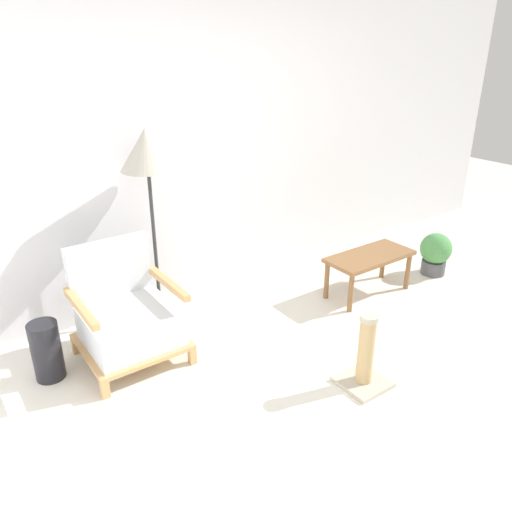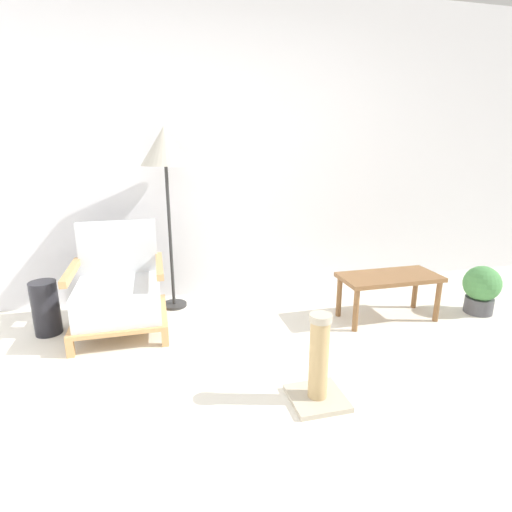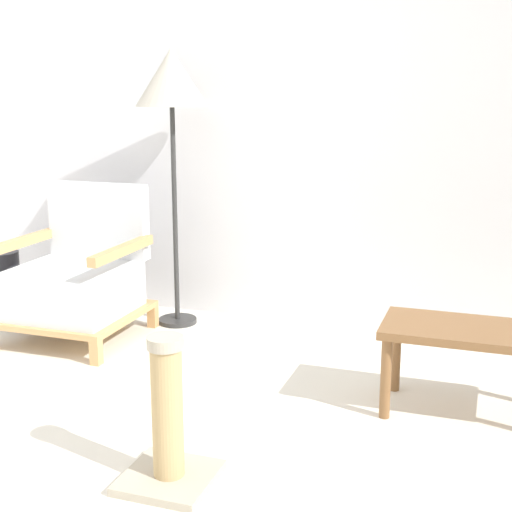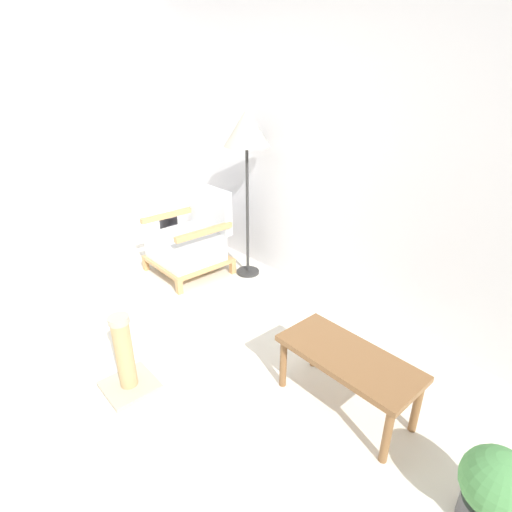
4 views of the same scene
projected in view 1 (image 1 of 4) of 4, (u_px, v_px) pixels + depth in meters
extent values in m
plane|color=silver|center=(377.00, 413.00, 3.08)|extent=(14.00, 14.00, 0.00)
cube|color=silver|center=(197.00, 140.00, 4.13)|extent=(8.00, 0.06, 2.70)
cube|color=tan|center=(105.00, 389.00, 3.19)|extent=(0.05, 0.05, 0.12)
cube|color=tan|center=(192.00, 356.00, 3.53)|extent=(0.05, 0.05, 0.12)
cube|color=tan|center=(75.00, 345.00, 3.65)|extent=(0.05, 0.05, 0.12)
cube|color=tan|center=(155.00, 319.00, 3.99)|extent=(0.05, 0.05, 0.12)
cube|color=tan|center=(132.00, 341.00, 3.56)|extent=(0.68, 0.66, 0.03)
cube|color=silver|center=(131.00, 326.00, 3.49)|extent=(0.60, 0.56, 0.24)
cube|color=silver|center=(109.00, 268.00, 3.59)|extent=(0.60, 0.08, 0.42)
cube|color=tan|center=(81.00, 308.00, 3.24)|extent=(0.05, 0.60, 0.05)
cube|color=tan|center=(168.00, 283.00, 3.58)|extent=(0.05, 0.60, 0.05)
cylinder|color=#2D2D2D|center=(161.00, 315.00, 4.15)|extent=(0.22, 0.22, 0.03)
cylinder|color=#2D2D2D|center=(155.00, 246.00, 3.90)|extent=(0.03, 0.03, 1.21)
cone|color=#B2AD9E|center=(146.00, 149.00, 3.59)|extent=(0.40, 0.40, 0.31)
cube|color=brown|center=(370.00, 256.00, 4.39)|extent=(0.81, 0.37, 0.04)
cylinder|color=brown|center=(351.00, 293.00, 4.16)|extent=(0.04, 0.04, 0.35)
cylinder|color=brown|center=(408.00, 271.00, 4.55)|extent=(0.04, 0.04, 0.35)
cylinder|color=brown|center=(327.00, 280.00, 4.38)|extent=(0.04, 0.04, 0.35)
cylinder|color=brown|center=(383.00, 261.00, 4.77)|extent=(0.04, 0.04, 0.35)
cylinder|color=black|center=(47.00, 351.00, 3.33)|extent=(0.20, 0.20, 0.42)
cylinder|color=#4C4C51|center=(433.00, 267.00, 4.89)|extent=(0.23, 0.23, 0.14)
sphere|color=#4C8E4C|center=(436.00, 248.00, 4.81)|extent=(0.30, 0.30, 0.30)
cube|color=#B2A893|center=(363.00, 382.00, 3.34)|extent=(0.31, 0.31, 0.03)
cylinder|color=tan|center=(366.00, 351.00, 3.24)|extent=(0.11, 0.11, 0.46)
cylinder|color=#B2A893|center=(369.00, 318.00, 3.14)|extent=(0.12, 0.12, 0.04)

